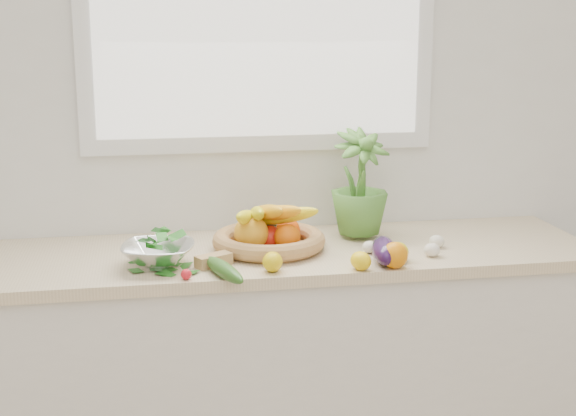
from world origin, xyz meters
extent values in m
cube|color=white|center=(0.00, 2.25, 1.35)|extent=(4.50, 0.02, 2.70)
cube|color=silver|center=(0.00, 1.95, 0.43)|extent=(2.20, 0.58, 0.86)
cube|color=beige|center=(0.00, 1.95, 0.88)|extent=(2.24, 0.62, 0.04)
sphere|color=orange|center=(0.35, 1.67, 0.94)|extent=(0.11, 0.11, 0.09)
ellipsoid|color=yellow|center=(0.39, 1.75, 0.93)|extent=(0.08, 0.09, 0.06)
ellipsoid|color=yellow|center=(-0.04, 1.70, 0.93)|extent=(0.08, 0.09, 0.06)
ellipsoid|color=yellow|center=(0.24, 1.67, 0.93)|extent=(0.09, 0.09, 0.06)
sphere|color=red|center=(-0.01, 1.94, 0.94)|extent=(0.11, 0.11, 0.09)
cube|color=tan|center=(-0.22, 1.79, 0.92)|extent=(0.13, 0.10, 0.04)
ellipsoid|color=white|center=(0.32, 1.85, 0.92)|extent=(0.06, 0.06, 0.04)
ellipsoid|color=beige|center=(0.57, 1.87, 0.92)|extent=(0.07, 0.07, 0.04)
ellipsoid|color=silver|center=(0.51, 1.77, 0.92)|extent=(0.06, 0.06, 0.05)
ellipsoid|color=#2A103C|center=(0.33, 1.73, 0.94)|extent=(0.12, 0.22, 0.08)
ellipsoid|color=#285218|center=(-0.20, 1.67, 0.92)|extent=(0.13, 0.27, 0.05)
sphere|color=red|center=(-0.31, 1.67, 0.92)|extent=(0.04, 0.04, 0.03)
imported|color=#4A8430|center=(0.33, 2.05, 1.11)|extent=(0.27, 0.27, 0.38)
cylinder|color=tan|center=(-0.01, 1.95, 0.91)|extent=(0.41, 0.41, 0.01)
torus|color=tan|center=(-0.01, 1.95, 0.93)|extent=(0.49, 0.49, 0.06)
sphere|color=orange|center=(-0.08, 1.92, 0.97)|extent=(0.15, 0.15, 0.12)
sphere|color=#E15E07|center=(0.04, 1.90, 0.96)|extent=(0.11, 0.11, 0.09)
sphere|color=#F54F07|center=(0.06, 2.00, 0.95)|extent=(0.11, 0.11, 0.09)
ellipsoid|color=black|center=(-0.02, 2.02, 0.97)|extent=(0.12, 0.12, 0.12)
ellipsoid|color=yellow|center=(-0.09, 1.94, 1.02)|extent=(0.14, 0.26, 0.11)
ellipsoid|color=yellow|center=(-0.06, 1.95, 1.03)|extent=(0.05, 0.26, 0.11)
ellipsoid|color=#F6A514|center=(-0.02, 1.94, 1.04)|extent=(0.12, 0.26, 0.11)
ellipsoid|color=#FEA814|center=(0.01, 1.95, 1.03)|extent=(0.18, 0.24, 0.11)
ellipsoid|color=yellow|center=(0.04, 1.94, 1.02)|extent=(0.24, 0.19, 0.11)
cylinder|color=white|center=(-0.39, 1.82, 0.91)|extent=(0.11, 0.11, 0.02)
imported|color=white|center=(-0.39, 1.82, 0.95)|extent=(0.27, 0.27, 0.06)
ellipsoid|color=#236118|center=(-0.39, 1.82, 0.99)|extent=(0.20, 0.20, 0.07)
camera|label=1|loc=(-0.42, -0.69, 1.67)|focal=50.00mm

